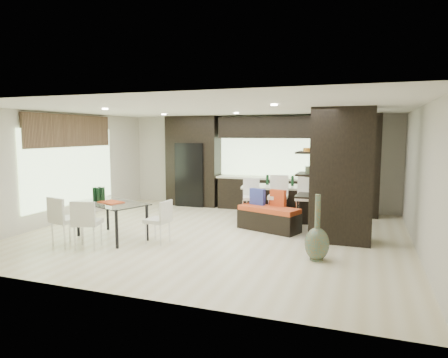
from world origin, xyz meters
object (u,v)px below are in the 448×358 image
at_px(dining_table, 112,221).
at_px(bench, 269,219).
at_px(chair_near, 88,226).
at_px(chair_far, 67,223).
at_px(floor_vase, 317,228).
at_px(stool_right, 305,208).
at_px(kitchen_island, 284,203).
at_px(stool_mid, 278,206).
at_px(chair_end, 158,223).
at_px(stool_left, 251,206).

bearing_deg(dining_table, bench, 52.23).
distance_m(chair_near, chair_far, 0.49).
height_order(floor_vase, chair_far, floor_vase).
relative_size(stool_right, floor_vase, 0.86).
bearing_deg(floor_vase, stool_right, 103.24).
bearing_deg(kitchen_island, bench, -106.63).
bearing_deg(chair_far, kitchen_island, 60.15).
relative_size(dining_table, chair_far, 1.75).
bearing_deg(floor_vase, dining_table, 179.57).
bearing_deg(chair_far, chair_near, 14.92).
bearing_deg(stool_right, bench, -153.38).
bearing_deg(stool_right, stool_mid, 179.32).
height_order(kitchen_island, chair_end, kitchen_island).
xyz_separation_m(stool_right, chair_far, (-4.18, -2.93, -0.05)).
height_order(stool_mid, chair_near, stool_mid).
distance_m(floor_vase, chair_end, 3.13).
bearing_deg(chair_end, kitchen_island, -30.18).
bearing_deg(stool_right, floor_vase, -77.13).
xyz_separation_m(chair_far, chair_end, (1.58, 0.77, -0.05)).
xyz_separation_m(kitchen_island, dining_table, (-3.05, -2.94, -0.06)).
height_order(bench, chair_near, chair_near).
relative_size(stool_right, dining_table, 0.63).
relative_size(stool_right, chair_end, 1.24).
distance_m(stool_right, bench, 0.88).
distance_m(stool_mid, bench, 0.46).
xyz_separation_m(dining_table, chair_end, (1.08, 0.00, 0.02)).
distance_m(stool_left, chair_end, 2.56).
distance_m(chair_far, chair_end, 1.75).
bearing_deg(bench, kitchen_island, 103.87).
xyz_separation_m(kitchen_island, chair_far, (-3.54, -3.70, 0.01)).
height_order(chair_far, chair_end, chair_far).
bearing_deg(dining_table, stool_mid, 56.42).
height_order(stool_right, chair_far, stool_right).
bearing_deg(kitchen_island, chair_near, -140.43).
distance_m(dining_table, chair_far, 0.91).
bearing_deg(chair_far, floor_vase, 22.73).
xyz_separation_m(kitchen_island, bench, (-0.12, -1.16, -0.17)).
bearing_deg(kitchen_island, floor_vase, -79.55).
distance_m(stool_left, chair_near, 3.80).
bearing_deg(chair_far, dining_table, 71.15).
bearing_deg(stool_right, chair_far, -145.33).
bearing_deg(floor_vase, kitchen_island, 111.36).
distance_m(bench, chair_near, 3.88).
height_order(kitchen_island, chair_far, chair_far).
height_order(bench, dining_table, dining_table).
bearing_deg(stool_left, bench, -55.43).
xyz_separation_m(chair_near, chair_far, (-0.49, -0.01, 0.02)).
height_order(kitchen_island, chair_near, kitchen_island).
distance_m(stool_mid, floor_vase, 2.49).
xyz_separation_m(stool_right, chair_near, (-3.69, -2.92, -0.06)).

